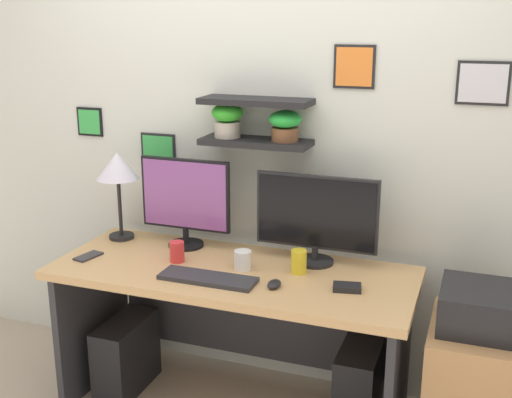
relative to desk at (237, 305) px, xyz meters
name	(u,v)px	position (x,y,z in m)	size (l,w,h in m)	color
back_wall_assembly	(264,126)	(0.00, 0.38, 0.81)	(4.40, 0.24, 2.70)	silver
desk	(237,305)	(0.00, 0.00, 0.00)	(1.69, 0.68, 0.75)	tan
monitor_left	(185,200)	(-0.34, 0.16, 0.45)	(0.48, 0.18, 0.45)	black
monitor_right	(316,217)	(0.34, 0.16, 0.44)	(0.59, 0.18, 0.43)	black
keyboard	(208,278)	(-0.05, -0.22, 0.22)	(0.44, 0.14, 0.02)	#2D2D33
computer_mouse	(274,284)	(0.25, -0.19, 0.22)	(0.06, 0.09, 0.03)	black
desk_lamp	(118,170)	(-0.72, 0.15, 0.58)	(0.22, 0.22, 0.46)	black
cell_phone	(88,256)	(-0.72, -0.15, 0.21)	(0.07, 0.14, 0.01)	#2D2D33
coffee_mug	(243,260)	(0.05, -0.04, 0.25)	(0.08, 0.08, 0.09)	white
pen_cup	(177,251)	(-0.28, -0.05, 0.26)	(0.07, 0.07, 0.10)	red
scissors_tray	(347,287)	(0.55, -0.11, 0.22)	(0.12, 0.08, 0.02)	black
water_cup	(299,262)	(0.30, 0.01, 0.26)	(0.07, 0.07, 0.11)	yellow
drawer_cabinet	(478,396)	(1.13, -0.05, -0.22)	(0.44, 0.50, 0.65)	tan
printer	(488,309)	(1.13, -0.05, 0.19)	(0.38, 0.34, 0.17)	black
computer_tower_left	(126,355)	(-0.60, -0.06, -0.35)	(0.18, 0.40, 0.38)	black
computer_tower_right	(360,386)	(0.60, 0.04, -0.34)	(0.18, 0.40, 0.41)	black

